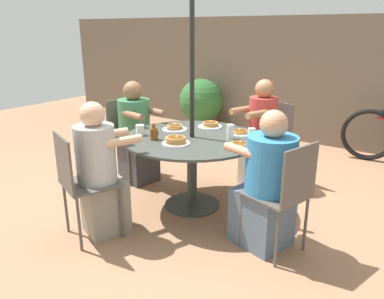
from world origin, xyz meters
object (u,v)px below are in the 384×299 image
potted_shrub (201,102)px  diner_west (100,175)px  patio_chair_north (285,191)px  diner_north (266,187)px  patio_table (192,149)px  patio_chair_east (271,136)px  drinking_glass_b (252,134)px  drinking_glass_a (230,132)px  diner_east (260,137)px  syrup_bottle (154,134)px  pancake_plate_c (175,128)px  pancake_plate_d (210,125)px  coffee_cup (140,130)px  patio_chair_south (128,133)px  pancake_plate_b (240,132)px  patio_chair_west (80,179)px  pancake_plate_a (176,141)px  diner_south (136,137)px  pancake_plate_e (240,145)px

potted_shrub → diner_west: bearing=-69.8°
patio_chair_north → diner_north: 0.18m
potted_shrub → patio_table: bearing=-57.7°
patio_chair_east → drinking_glass_b: 0.87m
patio_chair_east → drinking_glass_a: (-0.02, -0.89, 0.25)m
diner_east → syrup_bottle: diner_east is taller
patio_table → pancake_plate_c: 0.35m
pancake_plate_d → coffee_cup: 0.76m
patio_chair_south → pancake_plate_b: bearing=107.3°
patio_chair_east → patio_chair_south: (-1.42, -0.82, 0.00)m
diner_east → drinking_glass_b: bearing=127.0°
pancake_plate_b → drinking_glass_a: (0.01, -0.21, 0.06)m
patio_table → pancake_plate_b: 0.50m
patio_chair_east → drinking_glass_b: (0.16, -0.82, 0.24)m
diner_north → pancake_plate_d: bearing=70.4°
patio_chair_east → patio_chair_north: bearing=136.9°
patio_chair_north → diner_west: size_ratio=0.79×
patio_chair_east → patio_chair_south: same height
patio_chair_west → pancake_plate_b: (0.70, 1.38, 0.19)m
patio_chair_north → syrup_bottle: patio_chair_north is taller
patio_chair_south → pancake_plate_d: 1.05m
pancake_plate_a → drinking_glass_b: bearing=43.4°
patio_chair_south → diner_south: diner_south is taller
patio_table → pancake_plate_a: pancake_plate_a is taller
patio_chair_west → pancake_plate_a: patio_chair_west is taller
patio_chair_north → patio_chair_south: (-2.13, 0.50, 0.00)m
patio_table → pancake_plate_c: size_ratio=5.25×
diner_south → patio_chair_east: bearing=135.5°
pancake_plate_d → pancake_plate_a: bearing=-84.0°
patio_table → potted_shrub: bearing=122.3°
pancake_plate_b → pancake_plate_c: pancake_plate_c is taller
syrup_bottle → diner_south: bearing=145.8°
patio_chair_south → pancake_plate_e: (1.58, -0.22, 0.19)m
coffee_cup → drinking_glass_b: bearing=25.2°
coffee_cup → patio_chair_east: bearing=57.9°
patio_table → syrup_bottle: (-0.23, -0.28, 0.18)m
patio_table → pancake_plate_e: bearing=-0.6°
pancake_plate_a → syrup_bottle: bearing=-176.8°
patio_chair_east → diner_west: (-0.68, -1.90, -0.00)m
patio_table → diner_north: size_ratio=1.17×
patio_table → potted_shrub: size_ratio=1.48×
drinking_glass_b → patio_table: bearing=-157.3°
pancake_plate_b → pancake_plate_a: bearing=-116.4°
diner_south → pancake_plate_a: size_ratio=4.57×
drinking_glass_a → pancake_plate_d: bearing=145.7°
pancake_plate_a → patio_chair_north: bearing=-1.0°
patio_table → patio_chair_east: (0.35, 1.03, -0.06)m
diner_east → diner_west: bearing=89.2°
diner_east → pancake_plate_d: diner_east is taller
syrup_bottle → diner_west: bearing=-98.8°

